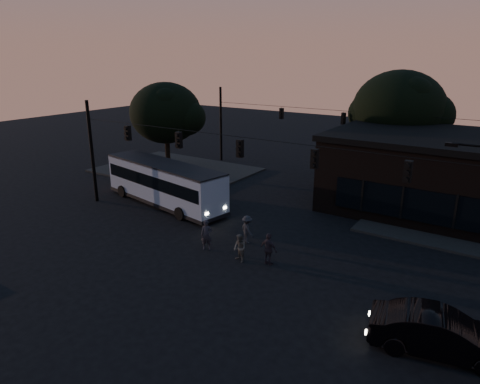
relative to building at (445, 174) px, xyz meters
The scene contains 13 objects.
ground 18.53m from the building, 119.40° to the right, with size 120.00×120.00×0.00m, color black.
sidewalk_far_left 23.23m from the building, behind, with size 14.00×10.00×0.15m, color black.
building is the anchor object (origin of this frame).
tree_behind 8.57m from the building, 129.68° to the left, with size 7.60×7.60×9.43m.
tree_left 23.37m from the building, behind, with size 6.40×6.40×8.30m.
signal_rig_near 15.08m from the building, 126.93° to the right, with size 26.24×0.30×7.50m.
signal_rig_far 9.97m from the building, 155.90° to the left, with size 26.24×0.30×7.50m.
bus 19.72m from the building, 150.60° to the right, with size 11.36×4.49×3.12m.
car 16.72m from the building, 80.54° to the right, with size 1.75×5.03×1.66m, color black.
pedestrian_a 17.29m from the building, 124.92° to the right, with size 0.64×0.42×1.76m, color black.
pedestrian_b 16.25m from the building, 117.59° to the right, with size 0.74×0.58×1.53m, color #484541.
pedestrian_c 15.13m from the building, 113.57° to the right, with size 1.03×0.43×1.76m, color #2A232B.
pedestrian_d 14.85m from the building, 124.90° to the right, with size 1.09×0.62×1.68m, color black.
Camera 1 is at (12.96, -15.50, 10.48)m, focal length 32.00 mm.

